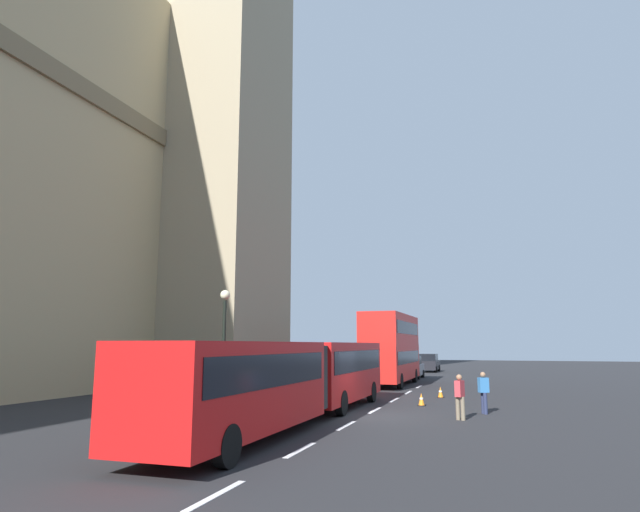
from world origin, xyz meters
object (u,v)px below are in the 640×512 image
sedan_lead (410,367)px  pedestrian_by_kerb (484,391)px  sedan_trailing (429,363)px  traffic_cone_west (421,400)px  double_decker_bus (391,346)px  articulated_bus (296,374)px  street_lamp (224,339)px  pedestrian_near_cones (460,395)px  traffic_cone_middle (440,392)px

sedan_lead → pedestrian_by_kerb: sedan_lead is taller
sedan_trailing → traffic_cone_west: (-31.66, -3.41, -0.63)m
double_decker_bus → sedan_lead: bearing=-0.5°
articulated_bus → pedestrian_by_kerb: size_ratio=10.86×
articulated_bus → sedan_trailing: size_ratio=4.17×
sedan_trailing → street_lamp: street_lamp is taller
street_lamp → pedestrian_near_cones: bearing=-91.4°
sedan_trailing → traffic_cone_west: bearing=-173.9°
traffic_cone_west → traffic_cone_middle: (4.16, -0.46, 0.00)m
sedan_lead → traffic_cone_middle: size_ratio=7.59×
pedestrian_near_cones → pedestrian_by_kerb: bearing=-20.6°
street_lamp → traffic_cone_west: bearing=-63.4°
sedan_lead → double_decker_bus: bearing=179.5°
traffic_cone_middle → pedestrian_near_cones: bearing=-169.4°
articulated_bus → double_decker_bus: size_ratio=1.83×
pedestrian_near_cones → articulated_bus: bearing=113.1°
articulated_bus → street_lamp: 5.41m
traffic_cone_west → traffic_cone_middle: 4.18m
sedan_lead → street_lamp: 24.78m
street_lamp → pedestrian_by_kerb: street_lamp is taller
traffic_cone_middle → street_lamp: (-8.25, 8.65, 2.77)m
articulated_bus → pedestrian_by_kerb: (4.61, -6.54, -0.83)m
pedestrian_near_cones → pedestrian_by_kerb: (2.17, -0.81, 0.00)m
double_decker_bus → pedestrian_near_cones: (-16.54, -5.73, -1.80)m
sedan_lead → pedestrian_near_cones: sedan_lead is taller
street_lamp → pedestrian_near_cones: street_lamp is taller
articulated_bus → street_lamp: (2.68, 4.51, 1.31)m
traffic_cone_middle → pedestrian_by_kerb: size_ratio=0.34×
double_decker_bus → traffic_cone_west: double_decker_bus is taller
pedestrian_near_cones → traffic_cone_middle: bearing=10.6°
articulated_bus → traffic_cone_west: 7.85m
sedan_trailing → street_lamp: 36.13m
traffic_cone_middle → pedestrian_by_kerb: (-6.32, -2.40, 0.63)m
articulated_bus → sedan_trailing: 38.45m
traffic_cone_west → pedestrian_by_kerb: (-2.16, -2.86, 0.63)m
sedan_lead → street_lamp: size_ratio=0.83×
double_decker_bus → traffic_cone_middle: double_decker_bus is taller
articulated_bus → sedan_lead: size_ratio=4.17×
articulated_bus → sedan_lead: articulated_bus is taller
double_decker_bus → street_lamp: 16.92m
traffic_cone_west → traffic_cone_middle: bearing=-6.3°
sedan_trailing → pedestrian_near_cones: (-36.00, -5.46, -0.00)m
traffic_cone_middle → street_lamp: size_ratio=0.11×
articulated_bus → street_lamp: bearing=59.2°
sedan_trailing → articulated_bus: bearing=179.6°
street_lamp → articulated_bus: bearing=-120.8°
pedestrian_by_kerb → sedan_trailing: bearing=10.5°
double_decker_bus → sedan_trailing: bearing=-0.8°
sedan_trailing → pedestrian_near_cones: size_ratio=2.60×
sedan_lead → pedestrian_near_cones: 25.14m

